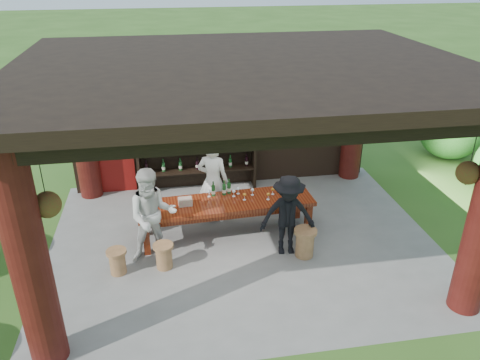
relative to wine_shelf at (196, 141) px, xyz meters
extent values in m
plane|color=#2D5119|center=(0.68, -2.45, -1.21)|extent=(90.00, 90.00, 0.00)
cube|color=slate|center=(0.68, -2.45, -1.26)|extent=(7.40, 5.90, 0.10)
cube|color=black|center=(0.68, 0.30, 0.44)|extent=(7.00, 0.18, 3.30)
cube|color=maroon|center=(-1.92, 0.20, -0.21)|extent=(0.95, 0.06, 2.00)
cylinder|color=#380C0A|center=(-2.47, -4.85, 0.44)|extent=(0.50, 0.50, 3.30)
cylinder|color=#380C0A|center=(-2.47, 0.10, 0.44)|extent=(0.50, 0.50, 3.30)
cylinder|color=#380C0A|center=(3.83, 0.10, 0.44)|extent=(0.50, 0.50, 3.30)
cube|color=black|center=(0.68, -4.85, 1.94)|extent=(6.70, 0.35, 0.35)
cube|color=black|center=(-2.47, -2.45, 1.94)|extent=(0.30, 5.20, 0.30)
cube|color=black|center=(3.83, -2.45, 1.94)|extent=(0.30, 5.20, 0.30)
cube|color=black|center=(0.68, -2.45, 2.19)|extent=(7.50, 6.00, 0.20)
cylinder|color=black|center=(-2.17, -4.65, 1.41)|extent=(0.01, 0.01, 0.75)
cone|color=black|center=(-2.17, -4.65, 0.96)|extent=(0.32, 0.32, 0.18)
sphere|color=#1E5919|center=(-2.17, -4.65, 1.07)|extent=(0.34, 0.34, 0.34)
cylinder|color=black|center=(3.53, -4.65, 1.41)|extent=(0.01, 0.01, 0.75)
cone|color=black|center=(3.53, -4.65, 0.96)|extent=(0.32, 0.32, 0.18)
sphere|color=#1E5919|center=(3.53, -4.65, 1.07)|extent=(0.34, 0.34, 0.34)
cube|color=#50170B|center=(0.39, -2.13, -0.50)|extent=(3.44, 1.06, 0.08)
cube|color=#50170B|center=(0.39, -2.13, -0.60)|extent=(3.23, 0.90, 0.12)
cube|color=#50170B|center=(-1.17, -2.55, -0.88)|extent=(0.13, 0.13, 0.67)
cube|color=#50170B|center=(1.99, -2.38, -0.88)|extent=(0.13, 0.13, 0.67)
cube|color=#50170B|center=(-1.20, -1.88, -0.88)|extent=(0.13, 0.13, 0.67)
cube|color=#50170B|center=(1.95, -1.70, -0.88)|extent=(0.13, 0.13, 0.67)
cylinder|color=brown|center=(-0.86, -3.03, -1.00)|extent=(0.29, 0.29, 0.42)
cylinder|color=brown|center=(-0.86, -3.03, -0.76)|extent=(0.36, 0.36, 0.06)
cylinder|color=brown|center=(1.72, -3.09, -0.97)|extent=(0.33, 0.33, 0.49)
cylinder|color=brown|center=(1.72, -3.09, -0.69)|extent=(0.42, 0.42, 0.07)
cylinder|color=brown|center=(-1.66, -3.06, -1.01)|extent=(0.28, 0.28, 0.41)
cylinder|color=brown|center=(-1.66, -3.06, -0.77)|extent=(0.35, 0.35, 0.06)
imported|color=white|center=(0.21, -1.47, -0.33)|extent=(0.76, 0.64, 1.77)
imported|color=beige|center=(-1.01, -2.71, -0.32)|extent=(0.93, 0.76, 1.79)
imported|color=black|center=(1.41, -2.91, -0.43)|extent=(1.07, 0.68, 1.57)
cube|color=#BF6672|center=(-0.40, -2.14, -0.39)|extent=(0.27, 0.19, 0.14)
ellipsoid|color=#194C14|center=(6.95, 0.82, -0.63)|extent=(1.60, 1.60, 1.36)
camera|label=1|loc=(-0.66, -10.04, 3.86)|focal=35.00mm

